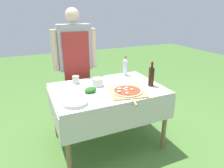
{
  "coord_description": "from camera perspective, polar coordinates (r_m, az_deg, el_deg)",
  "views": [
    {
      "loc": [
        -0.84,
        -2.03,
        1.64
      ],
      "look_at": [
        0.06,
        0.0,
        0.8
      ],
      "focal_mm": 32.0,
      "sensor_mm": 36.0,
      "label": 1
    }
  ],
  "objects": [
    {
      "name": "pizza_on_peel",
      "position": [
        2.23,
        4.36,
        -2.15
      ],
      "size": [
        0.45,
        0.57,
        0.05
      ],
      "rotation": [
        0.0,
        0.0,
        -0.21
      ],
      "color": "tan",
      "rests_on": "prep_table"
    },
    {
      "name": "sauce_jar",
      "position": [
        2.54,
        -10.3,
        1.09
      ],
      "size": [
        0.09,
        0.09,
        0.1
      ],
      "color": "silver",
      "rests_on": "prep_table"
    },
    {
      "name": "prep_table",
      "position": [
        2.41,
        -1.31,
        -3.27
      ],
      "size": [
        1.3,
        0.91,
        0.76
      ],
      "color": "beige",
      "rests_on": "ground"
    },
    {
      "name": "person_cook",
      "position": [
        2.89,
        -10.49,
        7.13
      ],
      "size": [
        0.62,
        0.22,
        1.66
      ],
      "rotation": [
        0.0,
        0.0,
        3.1
      ],
      "color": "#70604C",
      "rests_on": "ground"
    },
    {
      "name": "water_bottle",
      "position": [
        2.78,
        3.82,
        4.99
      ],
      "size": [
        0.07,
        0.07,
        0.27
      ],
      "color": "silver",
      "rests_on": "prep_table"
    },
    {
      "name": "mixing_tub",
      "position": [
        2.42,
        -4.18,
        0.55
      ],
      "size": [
        0.14,
        0.14,
        0.09
      ],
      "primitive_type": "cylinder",
      "color": "silver",
      "rests_on": "prep_table"
    },
    {
      "name": "plate_stack",
      "position": [
        2.0,
        -10.6,
        -5.18
      ],
      "size": [
        0.26,
        0.26,
        0.03
      ],
      "color": "white",
      "rests_on": "prep_table"
    },
    {
      "name": "oil_bottle",
      "position": [
        2.44,
        11.16,
        2.19
      ],
      "size": [
        0.07,
        0.07,
        0.3
      ],
      "color": "black",
      "rests_on": "prep_table"
    },
    {
      "name": "ground_plane",
      "position": [
        2.74,
        -1.2,
        -16.06
      ],
      "size": [
        12.0,
        12.0,
        0.0
      ],
      "primitive_type": "plane",
      "color": "#517F38"
    },
    {
      "name": "herb_container",
      "position": [
        2.24,
        -6.18,
        -1.76
      ],
      "size": [
        0.22,
        0.2,
        0.06
      ],
      "rotation": [
        0.0,
        0.0,
        0.48
      ],
      "color": "silver",
      "rests_on": "prep_table"
    }
  ]
}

